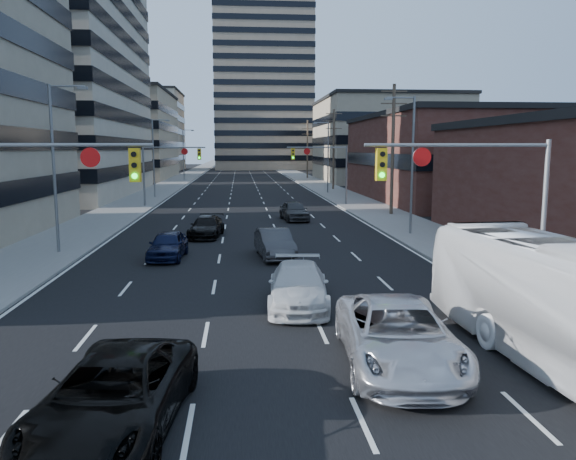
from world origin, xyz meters
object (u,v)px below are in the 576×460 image
(white_van, at_px, (298,286))
(silver_suv, at_px, (398,335))
(black_pickup, at_px, (114,395))
(sedan_blue, at_px, (168,245))

(white_van, height_order, silver_suv, silver_suv)
(black_pickup, distance_m, sedan_blue, 18.20)
(black_pickup, xyz_separation_m, white_van, (4.65, 8.78, -0.01))
(black_pickup, bearing_deg, silver_suv, 29.93)
(black_pickup, distance_m, silver_suv, 7.26)
(black_pickup, height_order, white_van, black_pickup)
(black_pickup, height_order, sedan_blue, black_pickup)
(white_van, distance_m, silver_suv, 6.22)
(sedan_blue, bearing_deg, white_van, -54.83)
(white_van, bearing_deg, sedan_blue, 127.12)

